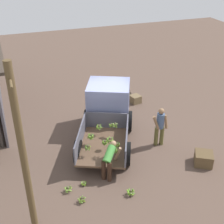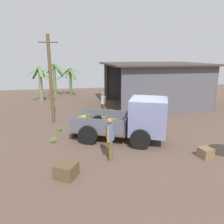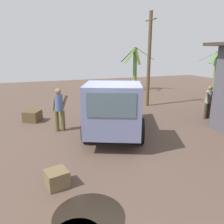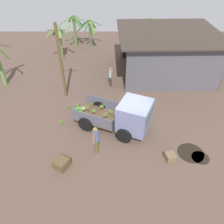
{
  "view_description": "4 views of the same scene",
  "coord_description": "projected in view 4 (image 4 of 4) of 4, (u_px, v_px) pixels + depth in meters",
  "views": [
    {
      "loc": [
        -11.28,
        3.64,
        7.51
      ],
      "look_at": [
        -1.19,
        0.12,
        1.56
      ],
      "focal_mm": 50.0,
      "sensor_mm": 36.0,
      "label": 1
    },
    {
      "loc": [
        -3.24,
        -9.57,
        4.04
      ],
      "look_at": [
        -1.3,
        0.69,
        1.31
      ],
      "focal_mm": 35.0,
      "sensor_mm": 36.0,
      "label": 2
    },
    {
      "loc": [
        6.71,
        -2.64,
        3.08
      ],
      "look_at": [
        -0.65,
        0.08,
        0.91
      ],
      "focal_mm": 35.0,
      "sensor_mm": 36.0,
      "label": 3
    },
    {
      "loc": [
        -1.01,
        -9.68,
        9.0
      ],
      "look_at": [
        -1.01,
        0.32,
        1.1
      ],
      "focal_mm": 35.0,
      "sensor_mm": 36.0,
      "label": 4
    }
  ],
  "objects": [
    {
      "name": "banana_bunch_on_ground_1",
      "position": [
        79.0,
        110.0,
        14.57
      ],
      "size": [
        0.21,
        0.22,
        0.16
      ],
      "color": "brown",
      "rests_on": "ground"
    },
    {
      "name": "banana_palm_3",
      "position": [
        60.0,
        42.0,
        20.05
      ],
      "size": [
        2.16,
        1.98,
        3.1
      ],
      "color": "olive",
      "rests_on": "ground"
    },
    {
      "name": "wooden_crate_1",
      "position": [
        170.0,
        157.0,
        11.25
      ],
      "size": [
        0.59,
        0.59,
        0.4
      ],
      "primitive_type": "cube",
      "rotation": [
        0.0,
        0.0,
        4.94
      ],
      "color": "brown",
      "rests_on": "ground"
    },
    {
      "name": "wooden_crate_0",
      "position": [
        62.0,
        163.0,
        10.87
      ],
      "size": [
        0.9,
        0.9,
        0.49
      ],
      "primitive_type": "cube",
      "rotation": [
        0.0,
        0.0,
        2.61
      ],
      "color": "brown",
      "rests_on": "ground"
    },
    {
      "name": "mud_patch_0",
      "position": [
        191.0,
        153.0,
        11.73
      ],
      "size": [
        1.42,
        1.42,
        0.01
      ],
      "primitive_type": "cylinder",
      "color": "black",
      "rests_on": "ground"
    },
    {
      "name": "person_foreground_visitor",
      "position": [
        96.0,
        139.0,
        11.24
      ],
      "size": [
        0.4,
        0.7,
        1.72
      ],
      "rotation": [
        0.0,
        0.0,
        2.93
      ],
      "color": "brown",
      "rests_on": "ground"
    },
    {
      "name": "banana_palm_4",
      "position": [
        90.0,
        32.0,
        22.54
      ],
      "size": [
        2.5,
        2.31,
        2.75
      ],
      "color": "#496C3E",
      "rests_on": "ground"
    },
    {
      "name": "warehouse_shed",
      "position": [
        174.0,
        43.0,
        17.46
      ],
      "size": [
        8.08,
        7.31,
        3.42
      ],
      "rotation": [
        0.0,
        0.0,
        0.02
      ],
      "color": "#535159",
      "rests_on": "ground"
    },
    {
      "name": "ground",
      "position": [
        129.0,
        130.0,
        13.17
      ],
      "size": [
        36.0,
        36.0,
        0.0
      ],
      "primitive_type": "plane",
      "color": "brown"
    },
    {
      "name": "banana_bunch_on_ground_0",
      "position": [
        61.0,
        123.0,
        13.48
      ],
      "size": [
        0.29,
        0.28,
        0.22
      ],
      "color": "brown",
      "rests_on": "ground"
    },
    {
      "name": "person_bystander_near_shed",
      "position": [
        111.0,
        76.0,
        16.63
      ],
      "size": [
        0.35,
        0.62,
        1.56
      ],
      "rotation": [
        0.0,
        0.0,
        0.16
      ],
      "color": "#3F3728",
      "rests_on": "ground"
    },
    {
      "name": "person_worker_loading",
      "position": [
        80.0,
        111.0,
        13.37
      ],
      "size": [
        0.88,
        0.87,
        1.25
      ],
      "rotation": [
        0.0,
        0.0,
        -0.73
      ],
      "color": "#372218",
      "rests_on": "ground"
    },
    {
      "name": "banana_bunch_on_ground_2",
      "position": [
        69.0,
        107.0,
        14.76
      ],
      "size": [
        0.28,
        0.28,
        0.22
      ],
      "color": "#433C2B",
      "rests_on": "ground"
    },
    {
      "name": "banana_bunch_on_ground_3",
      "position": [
        78.0,
        104.0,
        15.0
      ],
      "size": [
        0.26,
        0.26,
        0.22
      ],
      "color": "brown",
      "rests_on": "ground"
    },
    {
      "name": "mud_patch_1",
      "position": [
        200.0,
        158.0,
        11.47
      ],
      "size": [
        0.93,
        0.93,
        0.01
      ],
      "primitive_type": "cylinder",
      "color": "black",
      "rests_on": "ground"
    },
    {
      "name": "banana_palm_1",
      "position": [
        75.0,
        30.0,
        22.36
      ],
      "size": [
        3.0,
        2.23,
        3.18
      ],
      "color": "#60713F",
      "rests_on": "ground"
    },
    {
      "name": "utility_pole",
      "position": [
        61.0,
        62.0,
        14.41
      ],
      "size": [
        1.07,
        0.19,
        5.19
      ],
      "color": "brown",
      "rests_on": "ground"
    },
    {
      "name": "banana_palm_2",
      "position": [
        148.0,
        30.0,
        23.47
      ],
      "size": [
        3.2,
        1.79,
        2.58
      ],
      "color": "#496535",
      "rests_on": "ground"
    },
    {
      "name": "cargo_truck",
      "position": [
        128.0,
        116.0,
        12.42
      ],
      "size": [
        4.78,
        3.43,
        2.1
      ],
      "rotation": [
        0.0,
        0.0,
        -0.41
      ],
      "color": "brown",
      "rests_on": "ground"
    }
  ]
}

